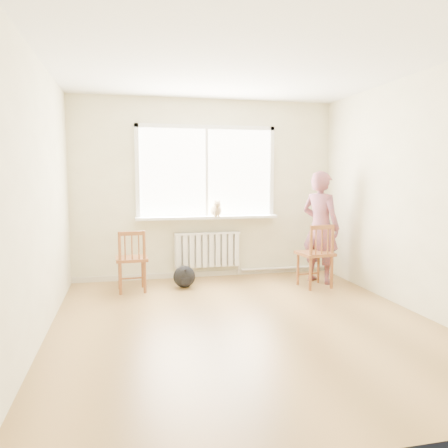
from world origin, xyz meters
TOP-DOWN VIEW (x-y plane):
  - floor at (0.00, 0.00)m, footprint 4.50×4.50m
  - ceiling at (0.00, 0.00)m, footprint 4.50×4.50m
  - back_wall at (0.00, 2.25)m, footprint 4.00×0.01m
  - window at (0.00, 2.22)m, footprint 2.12×0.05m
  - windowsill at (0.00, 2.14)m, footprint 2.15×0.22m
  - radiator at (0.00, 2.16)m, footprint 1.00×0.12m
  - heating_pipe at (1.25, 2.19)m, footprint 1.40×0.04m
  - baseboard at (0.00, 2.23)m, footprint 4.00×0.03m
  - chair_left at (-1.14, 1.56)m, footprint 0.43×0.41m
  - chair_right at (1.37, 1.22)m, footprint 0.49×0.47m
  - person at (1.55, 1.51)m, footprint 0.65×0.71m
  - cat at (0.11, 2.05)m, footprint 0.18×0.39m
  - backpack at (-0.43, 1.63)m, footprint 0.32×0.25m

SIDE VIEW (x-z plane):
  - floor at x=0.00m, z-range 0.00..0.00m
  - baseboard at x=0.00m, z-range 0.00..0.08m
  - heating_pipe at x=1.25m, z-range 0.06..0.10m
  - backpack at x=-0.43m, z-range 0.00..0.31m
  - chair_left at x=-1.14m, z-range 0.00..0.84m
  - radiator at x=0.00m, z-range 0.16..0.71m
  - chair_right at x=1.37m, z-range 0.00..0.90m
  - person at x=1.55m, z-range 0.00..1.62m
  - windowsill at x=0.00m, z-range 0.91..0.95m
  - cat at x=0.11m, z-range 0.93..1.18m
  - back_wall at x=0.00m, z-range 0.00..2.70m
  - window at x=0.00m, z-range 0.95..2.37m
  - ceiling at x=0.00m, z-range 2.70..2.70m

